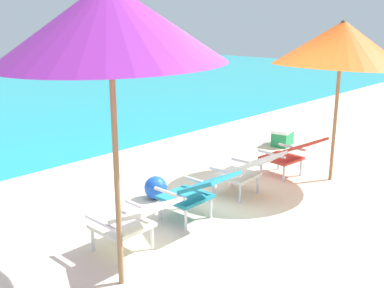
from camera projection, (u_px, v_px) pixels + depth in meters
name	position (u px, v px, depth m)	size (l,w,h in m)	color
ground_plane	(53.00, 149.00, 8.38)	(40.00, 40.00, 0.00)	beige
lounge_chair_far_left	(133.00, 219.00, 4.47)	(0.55, 0.88, 0.68)	silver
lounge_chair_near_left	(196.00, 190.00, 5.22)	(0.55, 0.88, 0.68)	teal
lounge_chair_near_right	(247.00, 169.00, 5.97)	(0.59, 0.91, 0.68)	silver
lounge_chair_far_right	(292.00, 153.00, 6.71)	(0.60, 0.91, 0.68)	red
beach_umbrella_left	(110.00, 23.00, 3.50)	(2.06, 2.05, 2.62)	olive
beach_umbrella_right	(342.00, 44.00, 6.23)	(2.27, 2.24, 2.35)	olive
beach_ball	(156.00, 188.00, 6.00)	(0.31, 0.31, 0.31)	blue
cooler_box	(283.00, 137.00, 8.57)	(0.53, 0.41, 0.32)	#1E844C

